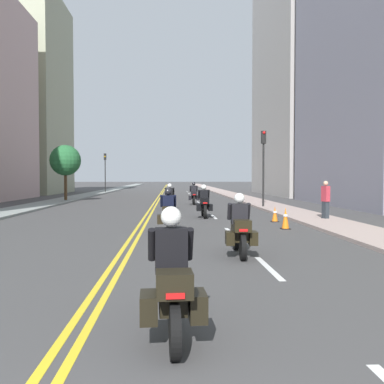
{
  "coord_description": "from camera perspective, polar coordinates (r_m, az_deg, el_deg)",
  "views": [
    {
      "loc": [
        1.21,
        -1.1,
        1.97
      ],
      "look_at": [
        2.06,
        16.32,
        1.36
      ],
      "focal_mm": 39.88,
      "sensor_mm": 36.0,
      "label": 1
    }
  ],
  "objects": [
    {
      "name": "ground_plane",
      "position": [
        49.16,
        -4.18,
        -0.31
      ],
      "size": [
        264.0,
        264.0,
        0.0
      ],
      "primitive_type": "plane",
      "color": "#403F40"
    },
    {
      "name": "sidewalk_left",
      "position": [
        49.96,
        -13.14,
        -0.25
      ],
      "size": [
        2.3,
        144.0,
        0.12
      ],
      "primitive_type": "cube",
      "color": "gray",
      "rests_on": "ground"
    },
    {
      "name": "sidewalk_right",
      "position": [
        49.58,
        4.86,
        -0.22
      ],
      "size": [
        2.3,
        144.0,
        0.12
      ],
      "primitive_type": "cube",
      "color": "#A9928B",
      "rests_on": "ground"
    },
    {
      "name": "centreline_yellow_inner",
      "position": [
        49.16,
        -4.32,
        -0.3
      ],
      "size": [
        0.12,
        132.0,
        0.01
      ],
      "primitive_type": "cube",
      "color": "yellow",
      "rests_on": "ground"
    },
    {
      "name": "centreline_yellow_outer",
      "position": [
        49.16,
        -4.04,
        -0.3
      ],
      "size": [
        0.12,
        132.0,
        0.01
      ],
      "primitive_type": "cube",
      "color": "yellow",
      "rests_on": "ground"
    },
    {
      "name": "lane_dashes_white",
      "position": [
        30.24,
        1.23,
        -1.73
      ],
      "size": [
        0.14,
        56.4,
        0.01
      ],
      "color": "silver",
      "rests_on": "ground"
    },
    {
      "name": "building_right_1",
      "position": [
        34.01,
        23.72,
        19.23
      ],
      "size": [
        7.07,
        15.74,
        24.28
      ],
      "color": "gray",
      "rests_on": "ground"
    },
    {
      "name": "building_left_2",
      "position": [
        56.42,
        -22.04,
        11.85
      ],
      "size": [
        9.96,
        12.84,
        23.53
      ],
      "color": "#989D80",
      "rests_on": "ground"
    },
    {
      "name": "building_right_2",
      "position": [
        51.83,
        15.3,
        16.29
      ],
      "size": [
        9.3,
        18.45,
        29.66
      ],
      "color": "#A9A3A0",
      "rests_on": "ground"
    },
    {
      "name": "motorcycle_0",
      "position": [
        5.37,
        -2.74,
        -12.21
      ],
      "size": [
        0.78,
        2.19,
        1.61
      ],
      "rotation": [
        0.0,
        0.0,
        0.05
      ],
      "color": "black",
      "rests_on": "ground"
    },
    {
      "name": "motorcycle_1",
      "position": [
        10.76,
        6.4,
        -5.06
      ],
      "size": [
        0.78,
        2.14,
        1.57
      ],
      "rotation": [
        0.0,
        0.0,
        -0.04
      ],
      "color": "black",
      "rests_on": "ground"
    },
    {
      "name": "motorcycle_2",
      "position": [
        15.25,
        -3.2,
        -2.97
      ],
      "size": [
        0.76,
        2.11,
        1.59
      ],
      "rotation": [
        0.0,
        0.0,
        0.01
      ],
      "color": "black",
      "rests_on": "ground"
    },
    {
      "name": "motorcycle_3",
      "position": [
        20.79,
        1.61,
        -1.62
      ],
      "size": [
        0.76,
        2.16,
        1.61
      ],
      "rotation": [
        0.0,
        0.0,
        -0.0
      ],
      "color": "black",
      "rests_on": "ground"
    },
    {
      "name": "motorcycle_4",
      "position": [
        25.72,
        -3.02,
        -0.95
      ],
      "size": [
        0.77,
        2.16,
        1.59
      ],
      "rotation": [
        0.0,
        0.0,
        -0.02
      ],
      "color": "black",
      "rests_on": "ground"
    },
    {
      "name": "motorcycle_5",
      "position": [
        30.7,
        0.23,
        -0.44
      ],
      "size": [
        0.76,
        2.1,
        1.63
      ],
      "rotation": [
        0.0,
        0.0,
        -0.01
      ],
      "color": "black",
      "rests_on": "ground"
    },
    {
      "name": "traffic_cone_0",
      "position": [
        19.15,
        11.03,
        -2.92
      ],
      "size": [
        0.33,
        0.33,
        0.69
      ],
      "color": "black",
      "rests_on": "ground"
    },
    {
      "name": "traffic_cone_1",
      "position": [
        16.57,
        12.39,
        -3.45
      ],
      "size": [
        0.34,
        0.34,
        0.83
      ],
      "color": "black",
      "rests_on": "ground"
    },
    {
      "name": "traffic_light_near",
      "position": [
        27.42,
        9.54,
        4.91
      ],
      "size": [
        0.28,
        0.38,
        4.89
      ],
      "color": "black",
      "rests_on": "ground"
    },
    {
      "name": "traffic_light_far",
      "position": [
        54.2,
        -11.54,
        3.45
      ],
      "size": [
        0.28,
        0.38,
        4.92
      ],
      "color": "black",
      "rests_on": "ground"
    },
    {
      "name": "pedestrian_1",
      "position": [
        20.05,
        17.43,
        -1.06
      ],
      "size": [
        0.32,
        0.41,
        1.81
      ],
      "rotation": [
        0.0,
        0.0,
        5.04
      ],
      "color": "#272D34",
      "rests_on": "ground"
    },
    {
      "name": "street_tree_0",
      "position": [
        36.04,
        -16.58,
        4.06
      ],
      "size": [
        2.48,
        2.48,
        4.58
      ],
      "color": "#503721",
      "rests_on": "ground"
    }
  ]
}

